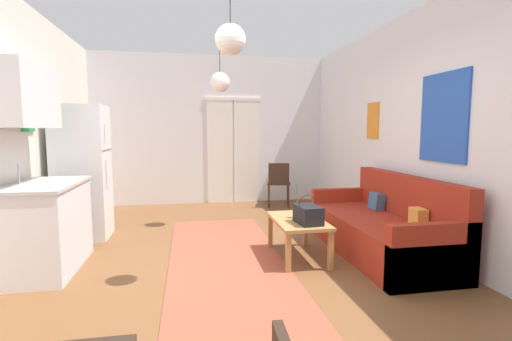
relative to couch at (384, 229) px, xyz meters
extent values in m
cube|color=brown|center=(-1.77, -0.37, -0.33)|extent=(5.05, 8.18, 0.10)
cube|color=silver|center=(-1.77, 3.47, 1.15)|extent=(4.65, 0.10, 2.86)
cube|color=white|center=(-1.60, 3.40, 0.72)|extent=(0.50, 0.02, 2.00)
cube|color=white|center=(-1.08, 3.40, 0.72)|extent=(0.50, 0.02, 2.00)
cube|color=white|center=(-1.34, 3.40, 1.75)|extent=(1.10, 0.03, 0.06)
cube|color=silver|center=(0.51, -0.37, 1.15)|extent=(0.10, 7.78, 2.86)
cube|color=blue|center=(0.44, -0.33, 1.28)|extent=(0.02, 0.73, 0.94)
cube|color=orange|center=(0.44, 1.19, 1.29)|extent=(0.02, 0.32, 0.52)
cube|color=green|center=(-3.98, 0.72, 1.33)|extent=(0.02, 0.32, 0.40)
cube|color=#9E4733|center=(-1.83, 0.03, -0.28)|extent=(1.23, 3.71, 0.01)
cube|color=maroon|center=(-0.09, 0.00, -0.07)|extent=(0.88, 2.10, 0.42)
cube|color=maroon|center=(0.28, 0.00, 0.17)|extent=(0.15, 2.10, 0.91)
cube|color=maroon|center=(-0.09, -0.99, 0.02)|extent=(0.88, 0.11, 0.61)
cube|color=maroon|center=(-0.09, 0.99, 0.02)|extent=(0.88, 0.11, 0.61)
cube|color=gold|center=(0.13, -0.44, 0.24)|extent=(0.14, 0.20, 0.20)
cube|color=#3D5B7F|center=(0.13, 0.43, 0.25)|extent=(0.15, 0.21, 0.22)
cube|color=#A87542|center=(-1.03, 0.03, 0.14)|extent=(0.53, 0.91, 0.04)
cube|color=#A87542|center=(-1.25, -0.38, -0.08)|extent=(0.05, 0.05, 0.41)
cube|color=#A87542|center=(-0.81, -0.38, -0.08)|extent=(0.05, 0.05, 0.41)
cube|color=#A87542|center=(-1.25, 0.44, -0.08)|extent=(0.05, 0.05, 0.41)
cube|color=#A87542|center=(-0.81, 0.44, -0.08)|extent=(0.05, 0.05, 0.41)
cylinder|color=#47704C|center=(-1.03, 0.09, 0.24)|extent=(0.07, 0.07, 0.16)
cylinder|color=#477F42|center=(-1.03, 0.09, 0.44)|extent=(0.01, 0.01, 0.22)
cube|color=black|center=(-0.98, -0.18, 0.26)|extent=(0.25, 0.35, 0.19)
torus|color=#512319|center=(-0.98, -0.18, 0.37)|extent=(0.21, 0.01, 0.21)
cube|color=white|center=(-3.59, 1.31, 0.59)|extent=(0.63, 0.60, 1.75)
cube|color=#4C4C51|center=(-3.27, 1.31, 0.89)|extent=(0.01, 0.57, 0.01)
cylinder|color=#B7BABF|center=(-3.26, 1.15, 1.10)|extent=(0.02, 0.02, 0.25)
cylinder|color=#B7BABF|center=(-3.26, 1.15, 0.58)|extent=(0.02, 0.02, 0.39)
cube|color=silver|center=(-3.64, 0.15, 0.15)|extent=(0.57, 1.11, 0.87)
cube|color=#B7BABF|center=(-3.64, 0.15, 0.60)|extent=(0.60, 1.14, 0.03)
cube|color=#999BA0|center=(-3.64, 0.12, 0.56)|extent=(0.36, 0.40, 0.10)
cylinder|color=#B7BABF|center=(-3.86, 0.12, 0.72)|extent=(0.02, 0.02, 0.20)
cube|color=silver|center=(-3.76, 0.15, 1.47)|extent=(0.32, 1.00, 0.61)
cylinder|color=#382619|center=(-0.34, 2.97, -0.06)|extent=(0.03, 0.03, 0.43)
cylinder|color=#382619|center=(-0.70, 3.05, -0.06)|extent=(0.03, 0.03, 0.43)
cylinder|color=#382619|center=(-0.42, 2.64, -0.06)|extent=(0.03, 0.03, 0.43)
cylinder|color=#382619|center=(-0.77, 2.72, -0.06)|extent=(0.03, 0.03, 0.43)
cube|color=#382619|center=(-0.56, 2.85, 0.16)|extent=(0.50, 0.48, 0.04)
cube|color=#382619|center=(-0.60, 2.67, 0.36)|extent=(0.38, 0.11, 0.38)
sphere|color=white|center=(-1.84, -0.56, 1.93)|extent=(0.27, 0.27, 0.27)
cylinder|color=black|center=(-1.75, 1.56, 2.28)|extent=(0.01, 0.01, 0.61)
sphere|color=white|center=(-1.75, 1.56, 1.83)|extent=(0.29, 0.29, 0.29)
camera|label=1|loc=(-2.22, -3.85, 1.14)|focal=25.98mm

